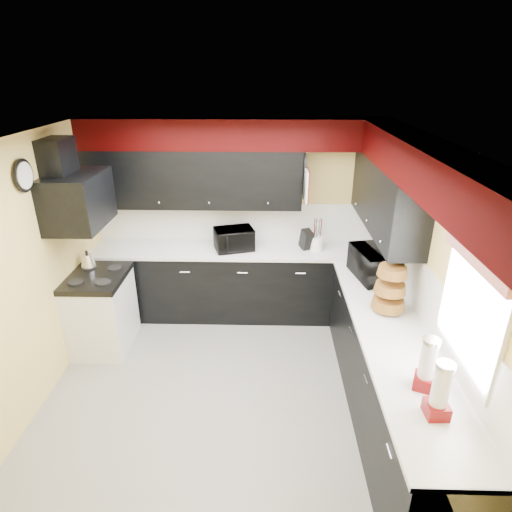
{
  "coord_description": "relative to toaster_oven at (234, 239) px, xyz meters",
  "views": [
    {
      "loc": [
        0.38,
        -3.43,
        3.03
      ],
      "look_at": [
        0.28,
        0.65,
        1.22
      ],
      "focal_mm": 30.0,
      "sensor_mm": 36.0,
      "label": 1
    }
  ],
  "objects": [
    {
      "name": "cooktop",
      "position": [
        -1.49,
        -0.73,
        -0.18
      ],
      "size": [
        0.62,
        0.77,
        0.06
      ],
      "primitive_type": "cube",
      "color": "black",
      "rests_on": "stove"
    },
    {
      "name": "stove",
      "position": [
        -1.49,
        -0.73,
        -0.64
      ],
      "size": [
        0.6,
        0.75,
        0.86
      ],
      "primitive_type": "cube",
      "color": "white",
      "rests_on": "ground"
    },
    {
      "name": "counter_back",
      "position": [
        0.01,
        0.02,
        -0.15
      ],
      "size": [
        3.62,
        0.64,
        0.04
      ],
      "primitive_type": "cube",
      "color": "white",
      "rests_on": "cab_back"
    },
    {
      "name": "wall_right",
      "position": [
        1.81,
        -1.48,
        0.18
      ],
      "size": [
        0.06,
        3.6,
        2.5
      ],
      "primitive_type": "cube",
      "color": "#E0C666",
      "rests_on": "ground"
    },
    {
      "name": "utensil_crock",
      "position": [
        1.03,
        0.01,
        -0.05
      ],
      "size": [
        0.2,
        0.2,
        0.18
      ],
      "primitive_type": "cylinder",
      "rotation": [
        0.0,
        0.0,
        -0.28
      ],
      "color": "white",
      "rests_on": "counter_back"
    },
    {
      "name": "microwave",
      "position": [
        1.56,
        -0.74,
        0.02
      ],
      "size": [
        0.5,
        0.65,
        0.32
      ],
      "primitive_type": "imported",
      "rotation": [
        0.0,
        0.0,
        1.78
      ],
      "color": "black",
      "rests_on": "counter_right"
    },
    {
      "name": "valance",
      "position": [
        1.74,
        -2.38,
        0.88
      ],
      "size": [
        0.04,
        0.88,
        0.2
      ],
      "primitive_type": "cube",
      "color": "red",
      "rests_on": "wall_right"
    },
    {
      "name": "window",
      "position": [
        1.8,
        -2.38,
        0.48
      ],
      "size": [
        0.03,
        0.86,
        0.96
      ],
      "primitive_type": null,
      "color": "white",
      "rests_on": "wall_right"
    },
    {
      "name": "pan_low",
      "position": [
        0.83,
        0.2,
        0.65
      ],
      "size": [
        0.03,
        0.24,
        0.42
      ],
      "primitive_type": null,
      "color": "black",
      "rests_on": "upper_back"
    },
    {
      "name": "cab_back",
      "position": [
        0.01,
        0.02,
        -0.62
      ],
      "size": [
        3.6,
        0.6,
        0.9
      ],
      "primitive_type": "cube",
      "color": "black",
      "rests_on": "ground"
    },
    {
      "name": "pan_mid",
      "position": [
        0.83,
        -0.06,
        0.68
      ],
      "size": [
        0.03,
        0.28,
        0.46
      ],
      "primitive_type": null,
      "color": "black",
      "rests_on": "upper_back"
    },
    {
      "name": "dispenser_a",
      "position": [
        1.52,
        -2.48,
        0.06
      ],
      "size": [
        0.18,
        0.18,
        0.38
      ],
      "primitive_type": null,
      "rotation": [
        0.0,
        0.0,
        -0.41
      ],
      "color": "#56030C",
      "rests_on": "counter_right"
    },
    {
      "name": "upper_back",
      "position": [
        -0.49,
        0.15,
        0.73
      ],
      "size": [
        2.6,
        0.35,
        0.7
      ],
      "primitive_type": "cube",
      "color": "black",
      "rests_on": "wall_back"
    },
    {
      "name": "soffit_back",
      "position": [
        0.01,
        0.14,
        1.25
      ],
      "size": [
        3.6,
        0.36,
        0.35
      ],
      "primitive_type": "cube",
      "color": "black",
      "rests_on": "wall_back"
    },
    {
      "name": "splash_back",
      "position": [
        0.01,
        0.31,
        0.12
      ],
      "size": [
        3.6,
        0.02,
        0.5
      ],
      "primitive_type": "cube",
      "color": "white",
      "rests_on": "counter_back"
    },
    {
      "name": "toaster_oven",
      "position": [
        0.0,
        0.0,
        0.0
      ],
      "size": [
        0.56,
        0.51,
        0.27
      ],
      "primitive_type": "imported",
      "rotation": [
        0.0,
        0.0,
        0.3
      ],
      "color": "black",
      "rests_on": "counter_back"
    },
    {
      "name": "wall_left",
      "position": [
        -1.79,
        -1.48,
        0.18
      ],
      "size": [
        0.06,
        3.6,
        2.5
      ],
      "primitive_type": "cube",
      "color": "#E0C666",
      "rests_on": "ground"
    },
    {
      "name": "clock",
      "position": [
        -1.76,
        -1.23,
        1.08
      ],
      "size": [
        0.03,
        0.3,
        0.3
      ],
      "primitive_type": null,
      "color": "black",
      "rests_on": "wall_left"
    },
    {
      "name": "upper_right",
      "position": [
        1.64,
        -0.58,
        0.73
      ],
      "size": [
        0.35,
        1.8,
        0.7
      ],
      "primitive_type": "cube",
      "color": "black",
      "rests_on": "wall_right"
    },
    {
      "name": "hood_duct",
      "position": [
        -1.67,
        -0.73,
        1.13
      ],
      "size": [
        0.24,
        0.4,
        0.4
      ],
      "primitive_type": "cube",
      "color": "black",
      "rests_on": "wall_left"
    },
    {
      "name": "ground",
      "position": [
        0.01,
        -1.48,
        -1.07
      ],
      "size": [
        3.6,
        3.6,
        0.0
      ],
      "primitive_type": "plane",
      "color": "gray",
      "rests_on": "ground"
    },
    {
      "name": "soffit_right",
      "position": [
        1.63,
        -1.66,
        1.25
      ],
      "size": [
        0.36,
        3.24,
        0.35
      ],
      "primitive_type": "cube",
      "color": "black",
      "rests_on": "wall_right"
    },
    {
      "name": "splash_right",
      "position": [
        1.8,
        -1.48,
        0.12
      ],
      "size": [
        0.02,
        3.6,
        0.5
      ],
      "primitive_type": "cube",
      "color": "white",
      "rests_on": "counter_right"
    },
    {
      "name": "cut_board",
      "position": [
        0.84,
        -0.18,
        0.73
      ],
      "size": [
        0.03,
        0.26,
        0.35
      ],
      "primitive_type": "cube",
      "color": "white",
      "rests_on": "upper_back"
    },
    {
      "name": "dispenser_b",
      "position": [
        1.52,
        -2.75,
        0.06
      ],
      "size": [
        0.15,
        0.15,
        0.39
      ],
      "primitive_type": null,
      "rotation": [
        0.0,
        0.0,
        0.03
      ],
      "color": "#620200",
      "rests_on": "counter_right"
    },
    {
      "name": "wall_back",
      "position": [
        0.01,
        0.32,
        0.18
      ],
      "size": [
        3.6,
        0.06,
        2.5
      ],
      "primitive_type": "cube",
      "color": "#E0C666",
      "rests_on": "ground"
    },
    {
      "name": "hood",
      "position": [
        -1.54,
        -0.73,
        0.71
      ],
      "size": [
        0.5,
        0.78,
        0.55
      ],
      "primitive_type": "cube",
      "color": "black",
      "rests_on": "wall_left"
    },
    {
      "name": "pan_top",
      "position": [
        0.83,
        0.07,
        0.93
      ],
      "size": [
        0.03,
        0.22,
        0.4
      ],
      "primitive_type": null,
      "color": "black",
      "rests_on": "upper_back"
    },
    {
      "name": "kettle",
      "position": [
        -1.64,
        -0.52,
        -0.08
      ],
      "size": [
        0.19,
        0.19,
        0.16
      ],
      "primitive_type": null,
      "rotation": [
        0.0,
        0.0,
        0.13
      ],
      "color": "silver",
      "rests_on": "cooktop"
    },
    {
      "name": "baskets",
      "position": [
        1.53,
        -1.43,
        0.11
      ],
      "size": [
        0.27,
        0.27,
        0.5
      ],
      "primitive_type": null,
      "color": "brown",
      "rests_on": "upper_right"
    },
    {
      "name": "counter_right",
      "position": [
        1.51,
        -1.78,
        -0.15
      ],
      "size": [
        0.64,
        3.02,
        0.04
      ],
      "primitive_type": "cube",
      "color": "white",
      "rests_on": "cab_right"
    },
    {
      "name": "knife_block",
      "position": [
        0.9,
        0.03,
        -0.01
      ],
      "size": [
        0.16,
        0.19,
        0.25
      ],
      "primitive_type": "cube",
      "rotation": [
        0.0,
        0.0,
        0.38
      ],
      "color": "black",
      "rests_on": "counter_back"
    },
    {
      "name": "deco_plate",
      "position": [
        1.78,
        -1.83,
        1.18
      ],
      "size": [
        0.03,
        0.24,
        0.24
      ],
      "primitive_type": null,
      "color": "white",
      "rests_on": "wall_right"
    },
    {
      "name": "ceiling",
      "position": [
        0.01,
        -1.48,
        1.43
      ],
      "size": [
        3.6,
        3.6,
        0.06
      ],
      "primitive_type": "cube",
      "color": "white",
      "rests_on": "wall_back"
    },
    {
      "name": "cab_right",
      "position": [
        1.51,
        -1.78,
        -0.62
      ],
      "size": [
        0.6,
        3.0,
        0.9
      ],
      "primitive_type": "cube",
      "color": "black",
      "rests_on": "ground"
    }
  ]
}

